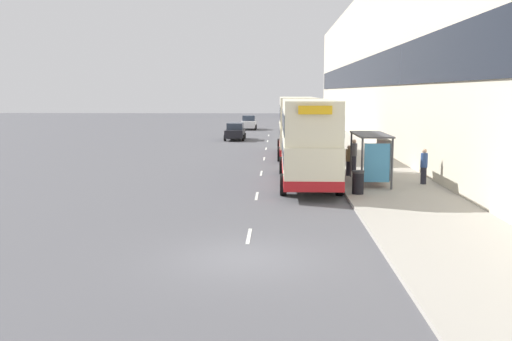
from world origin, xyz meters
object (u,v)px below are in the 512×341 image
at_px(double_decker_bus_near, 308,140).
at_px(pedestrian_at_shelter, 354,155).
at_px(car_0, 292,126).
at_px(pedestrian_2, 424,166).
at_px(car_3, 249,123).
at_px(car_2, 292,121).
at_px(litter_bin, 358,182).
at_px(bus_shelter, 375,149).
at_px(double_decker_bus_ahead, 297,125).
at_px(car_1, 235,131).
at_px(pedestrian_3, 385,156).
at_px(pedestrian_1, 349,160).

height_order(double_decker_bus_near, pedestrian_at_shelter, double_decker_bus_near).
bearing_deg(car_0, pedestrian_2, -80.91).
bearing_deg(pedestrian_2, car_3, 104.08).
height_order(car_2, litter_bin, car_2).
bearing_deg(pedestrian_at_shelter, pedestrian_2, -58.19).
bearing_deg(bus_shelter, double_decker_bus_ahead, 104.28).
relative_size(double_decker_bus_ahead, car_1, 2.32).
relative_size(pedestrian_at_shelter, pedestrian_2, 1.04).
bearing_deg(pedestrian_2, pedestrian_3, 103.00).
distance_m(double_decker_bus_ahead, car_0, 22.06).
distance_m(car_3, pedestrian_2, 44.63).
bearing_deg(bus_shelter, pedestrian_at_shelter, 95.17).
bearing_deg(car_3, car_0, 123.34).
bearing_deg(pedestrian_3, double_decker_bus_ahead, 118.48).
distance_m(bus_shelter, car_1, 29.03).
height_order(double_decker_bus_near, car_3, double_decker_bus_near).
bearing_deg(car_2, pedestrian_2, -83.74).
bearing_deg(pedestrian_1, car_2, 92.38).
height_order(pedestrian_1, pedestrian_2, pedestrian_2).
bearing_deg(pedestrian_3, pedestrian_2, -77.00).
distance_m(car_2, pedestrian_1, 45.17).
xyz_separation_m(car_0, pedestrian_3, (4.61, -30.84, 0.14)).
xyz_separation_m(double_decker_bus_ahead, pedestrian_at_shelter, (2.99, -8.79, -1.20)).
distance_m(car_2, pedestrian_2, 48.16).
height_order(car_1, litter_bin, car_1).
bearing_deg(pedestrian_2, car_0, 99.09).
xyz_separation_m(car_1, pedestrian_1, (8.05, -24.83, 0.17)).
relative_size(car_3, pedestrian_3, 2.30).
bearing_deg(car_0, bus_shelter, -84.78).
relative_size(car_1, pedestrian_2, 2.52).
xyz_separation_m(pedestrian_3, litter_bin, (-2.60, -7.48, -0.37)).
bearing_deg(pedestrian_3, pedestrian_1, -142.04).
distance_m(pedestrian_at_shelter, pedestrian_2, 5.40).
height_order(double_decker_bus_near, litter_bin, double_decker_bus_near).
height_order(pedestrian_at_shelter, pedestrian_3, pedestrian_at_shelter).
bearing_deg(pedestrian_2, litter_bin, -141.33).
xyz_separation_m(car_0, car_1, (-5.76, -7.82, -0.08)).
relative_size(double_decker_bus_near, car_1, 2.37).
bearing_deg(car_2, pedestrian_3, -84.46).
distance_m(car_0, pedestrian_3, 31.19).
distance_m(car_3, pedestrian_1, 41.23).
distance_m(bus_shelter, double_decker_bus_near, 3.38).
bearing_deg(pedestrian_at_shelter, car_3, 101.69).
bearing_deg(car_1, pedestrian_1, 107.97).
distance_m(pedestrian_3, litter_bin, 7.93).
bearing_deg(car_0, car_1, -126.37).
bearing_deg(pedestrian_at_shelter, car_0, 95.22).
relative_size(double_decker_bus_ahead, car_0, 2.47).
distance_m(pedestrian_at_shelter, litter_bin, 7.57).
xyz_separation_m(double_decker_bus_ahead, car_1, (-5.59, 14.19, -1.46)).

